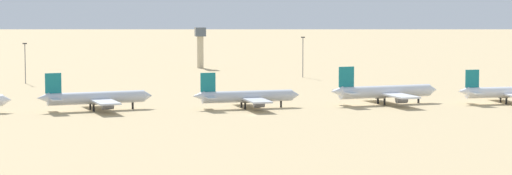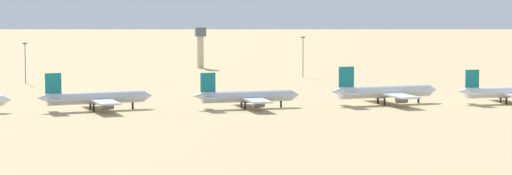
{
  "view_description": "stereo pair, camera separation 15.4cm",
  "coord_description": "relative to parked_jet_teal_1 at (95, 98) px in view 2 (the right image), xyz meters",
  "views": [
    {
      "loc": [
        -56.81,
        -326.86,
        40.51
      ],
      "look_at": [
        5.8,
        28.48,
        6.0
      ],
      "focal_mm": 74.42,
      "sensor_mm": 36.0,
      "label": 1
    },
    {
      "loc": [
        -56.66,
        -326.89,
        40.51
      ],
      "look_at": [
        5.8,
        28.48,
        6.0
      ],
      "focal_mm": 74.42,
      "sensor_mm": 36.0,
      "label": 2
    }
  ],
  "objects": [
    {
      "name": "light_pole_west",
      "position": [
        -26.36,
        102.96,
        5.57
      ],
      "size": [
        1.8,
        0.5,
        17.02
      ],
      "color": "#59595E",
      "rests_on": "ground"
    },
    {
      "name": "parked_jet_teal_1",
      "position": [
        0.0,
        0.0,
        0.0
      ],
      "size": [
        38.31,
        32.76,
        12.72
      ],
      "rotation": [
        0.0,
        0.0,
        0.2
      ],
      "color": "silver",
      "rests_on": "ground"
    },
    {
      "name": "parked_jet_teal_2",
      "position": [
        49.66,
        -2.66,
        -0.16
      ],
      "size": [
        37.03,
        31.33,
        12.23
      ],
      "rotation": [
        0.0,
        0.0,
        0.11
      ],
      "color": "silver",
      "rests_on": "ground"
    },
    {
      "name": "parked_jet_teal_4",
      "position": [
        140.96,
        -3.45,
        -0.24
      ],
      "size": [
        36.31,
        30.51,
        12.0
      ],
      "rotation": [
        0.0,
        0.0,
        0.05
      ],
      "color": "white",
      "rests_on": "ground"
    },
    {
      "name": "light_pole_mid",
      "position": [
        94.52,
        112.84,
        6.14
      ],
      "size": [
        1.8,
        0.5,
        18.14
      ],
      "color": "#59595E",
      "rests_on": "ground"
    },
    {
      "name": "control_tower",
      "position": [
        55.97,
        174.24,
        8.05
      ],
      "size": [
        5.2,
        5.2,
        20.25
      ],
      "color": "#C6B793",
      "rests_on": "ground"
    },
    {
      "name": "parked_jet_teal_3",
      "position": [
        98.39,
        1.01,
        0.23
      ],
      "size": [
        40.5,
        34.52,
        13.41
      ],
      "rotation": [
        0.0,
        0.0,
        0.17
      ],
      "color": "silver",
      "rests_on": "ground"
    },
    {
      "name": "ground",
      "position": [
        48.87,
        -21.23,
        -4.17
      ],
      "size": [
        4000.0,
        4000.0,
        0.0
      ],
      "primitive_type": "plane",
      "color": "tan"
    }
  ]
}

